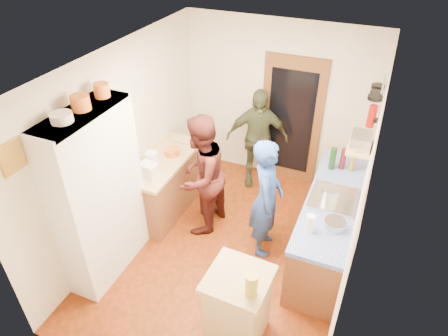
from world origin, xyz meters
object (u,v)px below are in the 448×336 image
Objects in this scene: right_counter_base at (328,227)px; person_left at (204,175)px; person_hob at (269,200)px; hutch_body at (99,197)px; island_base at (238,308)px; person_back at (258,139)px.

person_left reaches higher than right_counter_base.
person_hob is 0.95× the size of person_left.
hutch_body reaches higher than island_base.
person_hob is at bearing -159.58° from right_counter_base.
person_back is (1.13, 2.43, -0.27)m from hutch_body.
person_left is at bearing -124.22° from person_back.
right_counter_base is at bearing 27.47° from hutch_body.
right_counter_base is 2.56× the size of island_base.
right_counter_base is at bearing -59.33° from person_back.
hutch_body is 2.56× the size of island_base.
person_left is at bearing 125.77° from island_base.
island_base reaches higher than right_counter_base.
hutch_body reaches higher than person_back.
island_base is at bearing -94.98° from person_back.
person_left is (-0.95, 0.13, 0.04)m from person_hob.
person_back reaches higher than island_base.
island_base is at bearing -111.46° from right_counter_base.
hutch_body is at bearing -152.53° from right_counter_base.
right_counter_base is 1.32× the size of person_hob.
right_counter_base is at bearing 100.48° from person_left.
person_hob is at bearing -86.03° from person_back.
island_base is 0.51× the size of person_hob.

